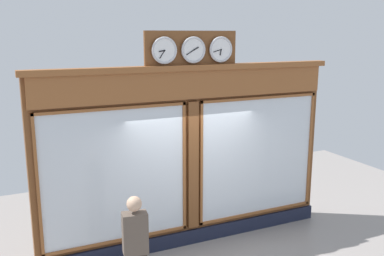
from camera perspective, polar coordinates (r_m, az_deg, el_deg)
The scene contains 2 objects.
shop_facade at distance 8.04m, azimuth -0.38°, elevation -3.57°, with size 5.79×0.42×4.00m.
pedestrian at distance 6.52m, azimuth -7.51°, elevation -15.23°, with size 0.39×0.27×1.69m.
Camera 1 is at (3.19, 6.92, 3.94)m, focal length 40.19 mm.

